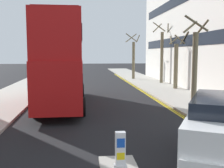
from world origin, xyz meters
name	(u,v)px	position (x,y,z in m)	size (l,w,h in m)	color
sidewalk_right	(185,99)	(6.50, 16.00, 0.07)	(4.00, 80.00, 0.14)	#ADA89E
sidewalk_left	(3,102)	(-6.50, 16.00, 0.07)	(4.00, 80.00, 0.14)	#ADA89E
kerb_line_outer	(166,105)	(4.40, 14.00, 0.00)	(0.10, 56.00, 0.01)	yellow
kerb_line_inner	(164,105)	(4.24, 14.00, 0.00)	(0.10, 56.00, 0.01)	yellow
keep_left_bollard	(120,153)	(0.00, 4.23, 0.61)	(0.36, 0.28, 1.11)	silver
double_decker_bus_away	(62,59)	(-2.32, 14.88, 3.03)	(2.86, 10.83, 5.64)	red
taxi_minivan	(223,134)	(3.02, 4.22, 1.07)	(3.93, 5.12, 2.12)	white
street_tree_near	(195,67)	(5.26, 11.63, 2.65)	(1.43, 1.51, 5.32)	#6B6047
street_tree_mid	(162,55)	(7.74, 26.48, 3.27)	(1.92, 2.15, 6.68)	#6B6047
street_tree_far	(176,63)	(7.65, 21.48, 2.49)	(1.54, 1.59, 5.27)	#6B6047
street_tree_distant	(133,58)	(5.54, 31.71, 2.81)	(1.79, 2.10, 5.86)	#6B6047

